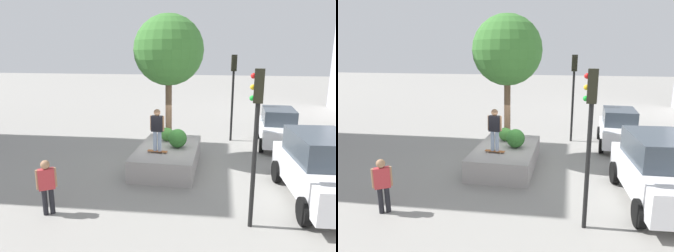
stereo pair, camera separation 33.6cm
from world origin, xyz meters
The scene contains 12 objects.
ground_plane centered at (0.00, 0.00, 0.00)m, with size 120.00×120.00×0.00m, color gray.
planter_ledge centered at (0.06, 0.06, 0.44)m, with size 4.15×2.44×0.87m, color gray.
plaza_tree centered at (-0.98, -0.09, 4.82)m, with size 2.99×2.99×5.46m.
boxwood_shrub centered at (0.05, 0.46, 1.26)m, with size 0.78×0.78×0.78m, color #2D6628.
hedge_clump centered at (-0.87, -0.15, 1.18)m, with size 0.61×0.61×0.61m, color #3D7A33.
skateboard centered at (0.90, -0.21, 0.93)m, with size 0.28×0.82×0.07m.
skateboarder centered at (0.90, -0.21, 1.91)m, with size 0.26×0.57×1.67m.
police_car centered at (-4.02, 5.13, 0.98)m, with size 4.23×2.11×1.93m.
sedan_parked centered at (2.24, 5.45, 1.11)m, with size 4.86×2.53×2.19m.
traffic_light_corner centered at (4.24, 3.11, 2.95)m, with size 0.31×0.36×4.32m.
traffic_light_median centered at (-4.58, 2.77, 3.16)m, with size 0.35×0.30×4.65m.
passerby_with_bag centered at (4.61, -2.73, 0.98)m, with size 0.41×0.50×1.69m.
Camera 1 is at (12.20, 2.23, 4.66)m, focal length 32.80 mm.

